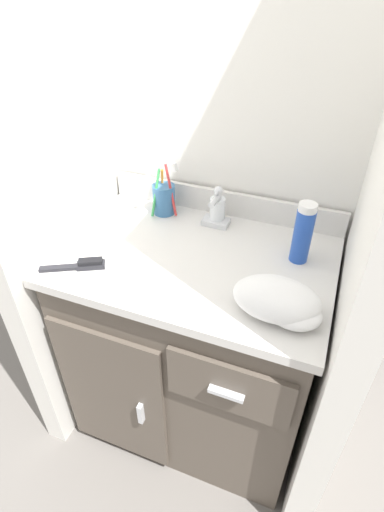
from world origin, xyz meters
The scene contains 11 objects.
ground_plane centered at (0.00, 0.00, 0.00)m, with size 6.00×6.00×0.00m, color slate.
wall_back centered at (0.00, 0.34, 1.10)m, with size 1.02×0.08×2.20m, color silver.
wall_left centered at (-0.47, 0.00, 1.10)m, with size 0.08×0.65×2.20m, color silver.
vanity centered at (0.00, 0.00, 0.43)m, with size 0.84×0.59×0.82m.
backsplash centered at (0.00, 0.28, 0.87)m, with size 0.84×0.02×0.09m.
sink_faucet centered at (0.00, 0.19, 0.87)m, with size 0.09×0.09×0.14m.
toothbrush_cup centered at (-0.20, 0.21, 0.88)m, with size 0.10×0.10×0.20m.
soap_dispenser centered at (0.00, 0.21, 0.87)m, with size 0.05×0.06×0.13m.
shaving_cream_can centered at (0.30, 0.10, 0.92)m, with size 0.05×0.05×0.19m.
hairbrush centered at (-0.29, -0.18, 0.83)m, with size 0.18×0.11×0.03m.
hand_towel centered at (0.29, -0.15, 0.86)m, with size 0.23×0.16×0.08m.
Camera 1 is at (0.35, -0.92, 1.56)m, focal length 28.00 mm.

